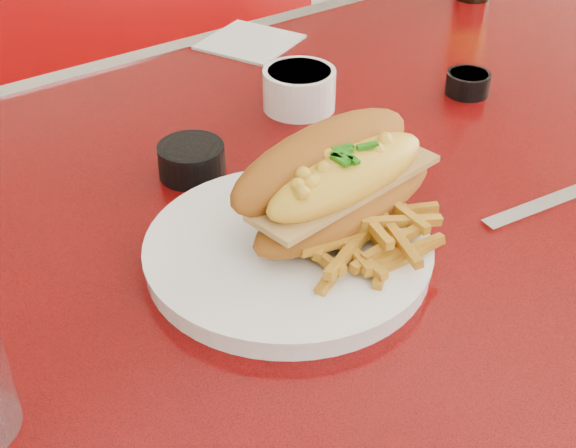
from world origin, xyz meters
TOP-DOWN VIEW (x-y plane):
  - diner_table at (0.00, 0.00)m, footprint 1.23×0.83m
  - booth_bench_far at (0.00, 0.81)m, footprint 1.20×0.51m
  - dinner_plate at (-0.22, -0.08)m, footprint 0.30×0.30m
  - mac_hoagie at (-0.16, -0.07)m, footprint 0.23×0.13m
  - fries_pile at (-0.17, -0.12)m, footprint 0.14×0.13m
  - fork at (-0.17, -0.04)m, footprint 0.07×0.13m
  - gravy_ramekin at (-0.03, 0.15)m, footprint 0.11×0.11m
  - sauce_cup_left at (-0.21, 0.10)m, footprint 0.09×0.09m
  - sauce_cup_right at (0.16, 0.06)m, footprint 0.07×0.07m
  - paper_napkin at (0.03, 0.35)m, footprint 0.15×0.15m

SIDE VIEW (x-z plane):
  - booth_bench_far at x=0.00m, z-range -0.16..0.74m
  - diner_table at x=0.00m, z-range 0.22..0.99m
  - paper_napkin at x=0.03m, z-range 0.77..0.77m
  - dinner_plate at x=-0.22m, z-range 0.77..0.79m
  - sauce_cup_right at x=0.16m, z-range 0.77..0.80m
  - fork at x=-0.17m, z-range 0.79..0.79m
  - sauce_cup_left at x=-0.21m, z-range 0.77..0.81m
  - gravy_ramekin at x=-0.03m, z-range 0.77..0.82m
  - fries_pile at x=-0.17m, z-range 0.79..0.82m
  - mac_hoagie at x=-0.16m, z-range 0.78..0.88m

